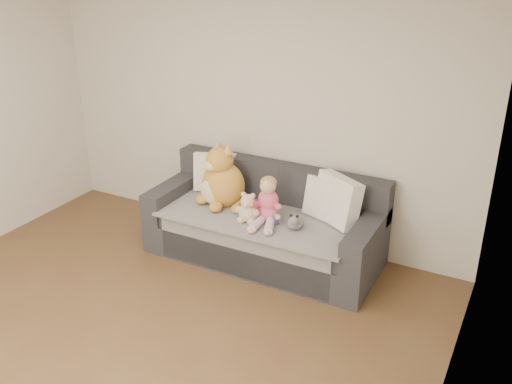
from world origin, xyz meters
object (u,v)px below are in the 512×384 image
Objects in this scene: plush_cat at (222,181)px; teddy_bear at (248,210)px; toddler at (267,203)px; sofa at (265,227)px; sippy_cup at (276,218)px.

plush_cat is 2.24× the size of teddy_bear.
toddler is 0.67× the size of plush_cat.
toddler is at bearing -58.75° from sofa.
plush_cat is at bearing 167.02° from sippy_cup.
sofa is 19.39× the size of sippy_cup.
plush_cat reaches higher than sippy_cup.
toddler is at bearing 25.32° from teddy_bear.
sippy_cup is at bearing 11.24° from plush_cat.
teddy_bear is at bearing -100.01° from sofa.
sofa is 0.40m from toddler.
plush_cat is at bearing 153.52° from toddler.
sofa is 7.52× the size of teddy_bear.
toddler is 3.89× the size of sippy_cup.
sippy_cup is (0.20, -0.18, 0.22)m from sofa.
plush_cat is 0.48m from teddy_bear.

